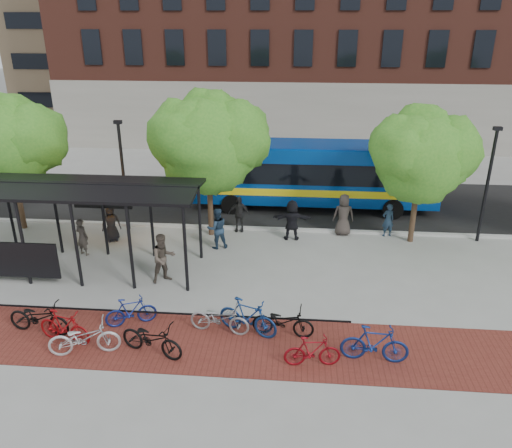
# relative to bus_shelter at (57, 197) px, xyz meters

# --- Properties ---
(ground) EXTENTS (160.00, 160.00, 0.00)m
(ground) POSITION_rel_bus_shelter_xyz_m (8.13, 0.48, -3.00)
(ground) COLOR #9E9E99
(ground) RESTS_ON ground
(asphalt_street) EXTENTS (160.00, 8.00, 0.01)m
(asphalt_street) POSITION_rel_bus_shelter_xyz_m (8.13, 8.48, -2.99)
(asphalt_street) COLOR black
(asphalt_street) RESTS_ON ground
(curb) EXTENTS (160.00, 0.25, 0.12)m
(curb) POSITION_rel_bus_shelter_xyz_m (8.13, 4.48, -2.94)
(curb) COLOR #B7B7B2
(curb) RESTS_ON ground
(brick_strip) EXTENTS (24.00, 3.00, 0.01)m
(brick_strip) POSITION_rel_bus_shelter_xyz_m (6.13, -4.52, -3.00)
(brick_strip) COLOR maroon
(brick_strip) RESTS_ON ground
(bike_rack_rail) EXTENTS (12.00, 0.05, 0.95)m
(bike_rack_rail) POSITION_rel_bus_shelter_xyz_m (4.83, -3.62, -3.00)
(bike_rack_rail) COLOR black
(bike_rack_rail) RESTS_ON ground
(building_brick) EXTENTS (55.00, 14.00, 20.00)m
(building_brick) POSITION_rel_bus_shelter_xyz_m (18.13, 26.48, 7.00)
(building_brick) COLOR brown
(building_brick) RESTS_ON ground
(bus_shelter) EXTENTS (10.60, 3.07, 3.60)m
(bus_shelter) POSITION_rel_bus_shelter_xyz_m (0.00, 0.00, 0.00)
(bus_shelter) COLOR black
(bus_shelter) RESTS_ON ground
(tree_a) EXTENTS (4.90, 4.00, 6.18)m
(tree_a) POSITION_rel_bus_shelter_xyz_m (-3.77, 3.83, 1.24)
(tree_a) COLOR #382619
(tree_a) RESTS_ON ground
(tree_b) EXTENTS (5.15, 4.20, 6.47)m
(tree_b) POSITION_rel_bus_shelter_xyz_m (5.23, 3.83, 1.46)
(tree_b) COLOR #382619
(tree_b) RESTS_ON ground
(tree_c) EXTENTS (4.66, 3.80, 5.92)m
(tree_c) POSITION_rel_bus_shelter_xyz_m (14.22, 3.83, 1.06)
(tree_c) COLOR #382619
(tree_c) RESTS_ON ground
(lamp_post_left) EXTENTS (0.35, 0.20, 5.12)m
(lamp_post_left) POSITION_rel_bus_shelter_xyz_m (1.13, 4.08, -0.25)
(lamp_post_left) COLOR black
(lamp_post_left) RESTS_ON ground
(lamp_post_right) EXTENTS (0.35, 0.20, 5.12)m
(lamp_post_right) POSITION_rel_bus_shelter_xyz_m (17.13, 4.08, -0.25)
(lamp_post_right) COLOR black
(lamp_post_right) RESTS_ON ground
(bus) EXTENTS (12.57, 3.03, 3.39)m
(bus) POSITION_rel_bus_shelter_xyz_m (9.74, 7.80, -1.05)
(bus) COLOR #083B95
(bus) RESTS_ON ground
(bike_0) EXTENTS (2.18, 1.03, 1.10)m
(bike_0) POSITION_rel_bus_shelter_xyz_m (1.05, -4.38, -2.45)
(bike_0) COLOR black
(bike_0) RESTS_ON ground
(bike_1) EXTENTS (1.89, 0.94, 1.09)m
(bike_1) POSITION_rel_bus_shelter_xyz_m (2.06, -4.78, -2.45)
(bike_1) COLOR maroon
(bike_1) RESTS_ON ground
(bike_2) EXTENTS (2.19, 1.21, 1.09)m
(bike_2) POSITION_rel_bus_shelter_xyz_m (2.91, -5.29, -2.45)
(bike_2) COLOR #BABABD
(bike_2) RESTS_ON ground
(bike_3) EXTENTS (1.70, 1.08, 0.99)m
(bike_3) POSITION_rel_bus_shelter_xyz_m (3.79, -3.70, -2.50)
(bike_3) COLOR navy
(bike_3) RESTS_ON ground
(bike_4) EXTENTS (2.18, 1.34, 1.08)m
(bike_4) POSITION_rel_bus_shelter_xyz_m (4.89, -5.14, -2.46)
(bike_4) COLOR black
(bike_4) RESTS_ON ground
(bike_6) EXTENTS (2.02, 0.97, 1.02)m
(bike_6) POSITION_rel_bus_shelter_xyz_m (6.71, -3.87, -2.49)
(bike_6) COLOR gray
(bike_6) RESTS_ON ground
(bike_7) EXTENTS (2.08, 1.26, 1.21)m
(bike_7) POSITION_rel_bus_shelter_xyz_m (7.60, -3.86, -2.39)
(bike_7) COLOR navy
(bike_7) RESTS_ON ground
(bike_8) EXTENTS (2.01, 0.88, 1.02)m
(bike_8) POSITION_rel_bus_shelter_xyz_m (8.71, -3.87, -2.49)
(bike_8) COLOR black
(bike_8) RESTS_ON ground
(bike_9) EXTENTS (1.67, 0.63, 0.98)m
(bike_9) POSITION_rel_bus_shelter_xyz_m (9.59, -5.28, -2.51)
(bike_9) COLOR maroon
(bike_9) RESTS_ON ground
(bike_11) EXTENTS (1.99, 0.69, 1.18)m
(bike_11) POSITION_rel_bus_shelter_xyz_m (11.38, -4.91, -2.41)
(bike_11) COLOR navy
(bike_11) RESTS_ON ground
(pedestrian_0) EXTENTS (0.97, 0.83, 1.69)m
(pedestrian_0) POSITION_rel_bus_shelter_xyz_m (0.84, 2.72, -2.16)
(pedestrian_0) COLOR black
(pedestrian_0) RESTS_ON ground
(pedestrian_1) EXTENTS (0.69, 0.57, 1.61)m
(pedestrian_1) POSITION_rel_bus_shelter_xyz_m (0.15, 1.22, -2.19)
(pedestrian_1) COLOR #443D37
(pedestrian_1) RESTS_ON ground
(pedestrian_2) EXTENTS (1.07, 0.96, 1.82)m
(pedestrian_2) POSITION_rel_bus_shelter_xyz_m (5.65, 2.37, -2.09)
(pedestrian_2) COLOR #21364D
(pedestrian_2) RESTS_ON ground
(pedestrian_4) EXTENTS (1.00, 0.43, 1.70)m
(pedestrian_4) POSITION_rel_bus_shelter_xyz_m (6.37, 4.28, -2.15)
(pedestrian_4) COLOR black
(pedestrian_4) RESTS_ON ground
(pedestrian_5) EXTENTS (1.73, 0.62, 1.85)m
(pedestrian_5) POSITION_rel_bus_shelter_xyz_m (8.83, 3.55, -2.08)
(pedestrian_5) COLOR black
(pedestrian_5) RESTS_ON ground
(pedestrian_6) EXTENTS (0.95, 0.62, 1.93)m
(pedestrian_6) POSITION_rel_bus_shelter_xyz_m (11.16, 4.28, -2.03)
(pedestrian_6) COLOR #3D3530
(pedestrian_6) RESTS_ON ground
(pedestrian_7) EXTENTS (0.64, 0.51, 1.55)m
(pedestrian_7) POSITION_rel_bus_shelter_xyz_m (13.17, 4.28, -2.22)
(pedestrian_7) COLOR #1E3146
(pedestrian_7) RESTS_ON ground
(pedestrian_8) EXTENTS (1.18, 1.14, 1.92)m
(pedestrian_8) POSITION_rel_bus_shelter_xyz_m (4.13, -0.75, -2.04)
(pedestrian_8) COLOR #4D4339
(pedestrian_8) RESTS_ON ground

